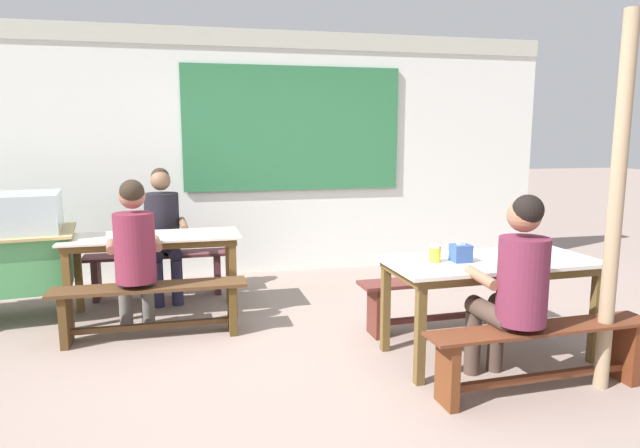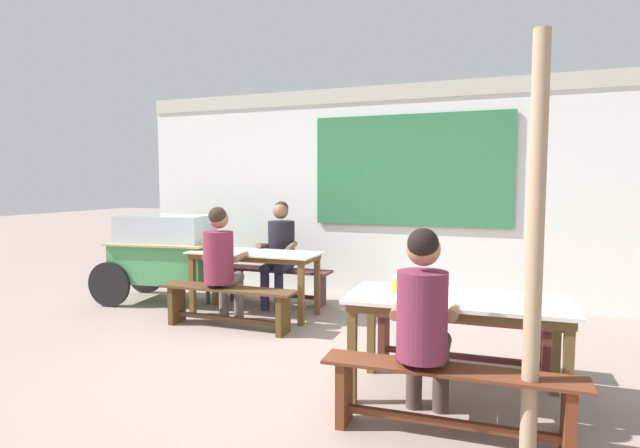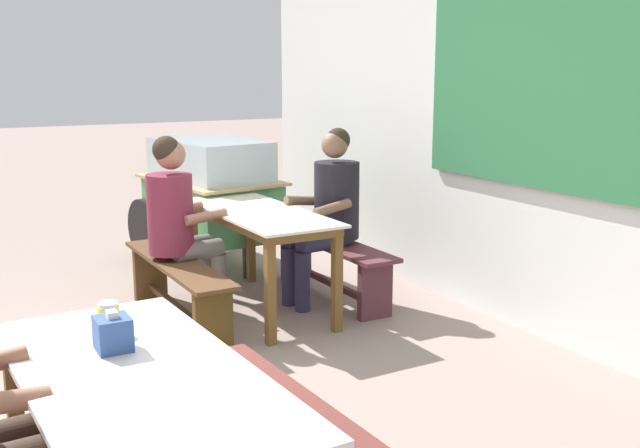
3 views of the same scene
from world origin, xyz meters
TOP-DOWN VIEW (x-y plane):
  - ground_plane at (0.00, 0.00)m, footprint 40.00×40.00m
  - backdrop_wall at (0.02, 2.63)m, footprint 7.11×0.23m
  - dining_table_far at (-1.11, 1.19)m, footprint 1.55×0.64m
  - dining_table_near at (1.36, -0.35)m, footprint 1.57×0.79m
  - bench_far_back at (-1.12, 1.81)m, footprint 1.43×0.33m
  - bench_far_front at (-1.10, 0.58)m, footprint 1.53×0.32m
  - bench_near_back at (1.33, 0.27)m, footprint 1.55×0.34m
  - bench_near_front at (1.38, -0.97)m, footprint 1.56×0.32m
  - food_cart at (-2.49, 1.34)m, footprint 1.77×1.06m
  - person_left_back_turned at (-1.21, 0.63)m, footprint 0.46×0.54m
  - person_near_front at (1.21, -0.90)m, footprint 0.43×0.59m
  - person_center_facing at (-1.05, 1.74)m, footprint 0.48×0.61m
  - tissue_box at (1.11, -0.37)m, footprint 0.13×0.12m
  - condiment_jar at (0.92, -0.34)m, footprint 0.08×0.08m
  - wooden_support_post at (1.83, -0.98)m, footprint 0.09×0.09m

SIDE VIEW (x-z plane):
  - ground_plane at x=0.00m, z-range 0.00..0.00m
  - bench_near_front at x=1.38m, z-range 0.06..0.50m
  - bench_far_front at x=-1.10m, z-range 0.08..0.52m
  - bench_near_back at x=1.33m, z-range 0.08..0.52m
  - bench_far_back at x=-1.12m, z-range 0.08..0.52m
  - dining_table_far at x=-1.11m, z-range 0.28..1.02m
  - dining_table_near at x=1.36m, z-range 0.29..1.03m
  - food_cart at x=-2.49m, z-range 0.11..1.23m
  - person_near_front at x=1.21m, z-range 0.08..1.36m
  - person_left_back_turned at x=-1.21m, z-range 0.08..1.38m
  - person_center_facing at x=-1.05m, z-range 0.08..1.39m
  - condiment_jar at x=0.92m, z-range 0.74..0.86m
  - tissue_box at x=1.11m, z-range 0.73..0.88m
  - wooden_support_post at x=1.83m, z-range 0.00..2.37m
  - backdrop_wall at x=0.02m, z-range 0.07..2.88m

